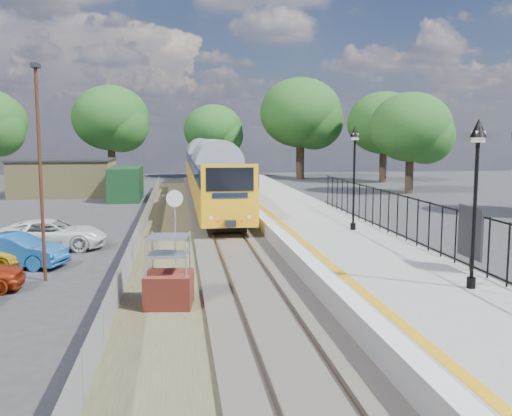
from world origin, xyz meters
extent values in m
plane|color=#2D2D30|center=(0.00, 0.00, 0.00)|extent=(120.00, 120.00, 0.00)
cube|color=#473F38|center=(0.00, 10.00, 0.10)|extent=(3.40, 80.00, 0.20)
cube|color=#4C472D|center=(-2.90, 8.00, 0.03)|extent=(2.60, 70.00, 0.06)
cube|color=brown|center=(-0.72, 10.00, 0.22)|extent=(0.07, 80.00, 0.14)
cube|color=brown|center=(0.72, 10.00, 0.22)|extent=(0.07, 80.00, 0.14)
cube|color=gray|center=(4.20, 8.00, 0.45)|extent=(5.00, 70.00, 0.90)
cube|color=silver|center=(1.95, 8.00, 0.91)|extent=(0.50, 70.00, 0.01)
cube|color=#F2A915|center=(2.45, 8.00, 0.91)|extent=(0.30, 70.00, 0.01)
cylinder|color=black|center=(5.50, -4.00, 1.05)|extent=(0.24, 0.24, 0.30)
cylinder|color=black|center=(5.50, -4.00, 2.90)|extent=(0.10, 0.10, 3.70)
cube|color=black|center=(5.50, -4.00, 4.85)|extent=(0.08, 0.08, 0.30)
cube|color=beige|center=(5.50, -4.00, 5.02)|extent=(0.26, 0.26, 0.30)
cone|color=black|center=(5.50, -4.00, 5.25)|extent=(0.44, 0.44, 0.50)
cylinder|color=black|center=(5.30, 6.00, 1.05)|extent=(0.24, 0.24, 0.30)
cylinder|color=black|center=(5.30, 6.00, 2.90)|extent=(0.10, 0.10, 3.70)
cube|color=black|center=(5.30, 6.00, 4.85)|extent=(0.08, 0.08, 0.30)
cube|color=beige|center=(5.30, 6.00, 5.02)|extent=(0.26, 0.26, 0.30)
cone|color=black|center=(5.30, 6.00, 5.25)|extent=(0.44, 0.44, 0.50)
cube|color=black|center=(6.55, 2.50, 2.65)|extent=(0.05, 26.00, 0.05)
cube|color=black|center=(6.50, -2.00, 2.10)|extent=(0.08, 1.40, 1.60)
cube|color=#978955|center=(-12.00, 32.00, 1.50)|extent=(8.00, 6.00, 3.00)
cube|color=black|center=(-12.00, 32.00, 3.05)|extent=(8.20, 6.20, 0.15)
cube|color=#14381A|center=(-6.50, 28.00, 1.30)|extent=(2.40, 6.00, 2.60)
cylinder|color=#332319|center=(-10.00, 50.00, 1.92)|extent=(0.88, 0.88, 3.85)
ellipsoid|color=#1E4517|center=(-10.00, 50.00, 7.15)|extent=(8.80, 8.80, 7.48)
cylinder|color=#332319|center=(2.00, 52.00, 1.57)|extent=(0.72, 0.72, 3.15)
ellipsoid|color=#1E4517|center=(2.00, 52.00, 5.85)|extent=(7.20, 7.20, 6.12)
cylinder|color=#332319|center=(12.00, 48.00, 2.10)|extent=(0.96, 0.96, 4.20)
ellipsoid|color=#1E4517|center=(12.00, 48.00, 7.80)|extent=(9.60, 9.60, 8.16)
cylinder|color=#332319|center=(20.00, 42.00, 1.75)|extent=(0.80, 0.80, 3.50)
ellipsoid|color=#1E4517|center=(20.00, 42.00, 6.50)|extent=(8.00, 8.00, 6.80)
cylinder|color=#332319|center=(18.00, 30.00, 1.57)|extent=(0.72, 0.72, 3.15)
ellipsoid|color=#1E4517|center=(18.00, 30.00, 5.85)|extent=(7.20, 7.20, 6.12)
cube|color=#F2A915|center=(0.00, 18.35, 1.69)|extent=(2.80, 20.00, 1.90)
cube|color=#0D1832|center=(0.00, 18.35, 2.99)|extent=(2.82, 20.00, 0.90)
cube|color=black|center=(0.00, 18.35, 2.99)|extent=(2.82, 18.00, 0.70)
cube|color=black|center=(0.00, 18.35, 0.51)|extent=(2.00, 18.00, 0.45)
cube|color=#F2A915|center=(0.00, 38.95, 1.69)|extent=(2.80, 20.00, 1.90)
cube|color=#0D1832|center=(0.00, 38.95, 2.99)|extent=(2.82, 20.00, 0.90)
cube|color=black|center=(0.00, 38.95, 2.99)|extent=(2.82, 18.00, 0.70)
cube|color=black|center=(0.00, 38.95, 0.51)|extent=(2.00, 18.00, 0.45)
cube|color=black|center=(0.00, 8.14, 3.04)|extent=(2.24, 0.04, 1.10)
cube|color=maroon|center=(-2.72, -1.70, 0.52)|extent=(1.51, 1.51, 1.04)
cylinder|color=#999EA3|center=(-2.54, 2.69, 1.39)|extent=(0.06, 0.06, 2.77)
cylinder|color=silver|center=(-2.54, 2.64, 2.77)|extent=(0.62, 0.15, 0.62)
cylinder|color=#452317|center=(-7.07, 2.07, 3.66)|extent=(0.12, 0.12, 7.33)
cube|color=black|center=(-7.07, 2.07, 7.38)|extent=(0.25, 0.50, 0.15)
imported|color=#174D8D|center=(-8.69, 4.42, 0.65)|extent=(4.19, 2.49, 1.30)
imported|color=white|center=(-8.06, 7.86, 0.67)|extent=(4.86, 2.27, 1.35)
camera|label=1|loc=(-2.41, -18.25, 5.03)|focal=40.00mm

